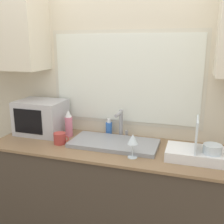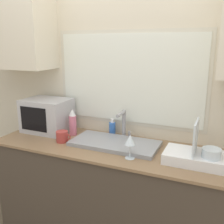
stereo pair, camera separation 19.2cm
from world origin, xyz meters
name	(u,v)px [view 2 (the right image)]	position (x,y,z in m)	size (l,w,h in m)	color
countertop	(115,199)	(0.00, 0.29, 0.46)	(1.93, 0.61, 0.92)	#42382D
wall_back	(128,78)	(0.00, 0.57, 1.42)	(6.00, 0.38, 2.60)	beige
sink_basin	(115,143)	(-0.01, 0.32, 0.94)	(0.67, 0.33, 0.03)	gray
faucet	(124,122)	(-0.01, 0.49, 1.06)	(0.08, 0.16, 0.24)	#99999E
microwave	(47,115)	(-0.70, 0.40, 1.07)	(0.40, 0.31, 0.29)	#B2B2B7
dish_rack	(196,156)	(0.60, 0.24, 0.98)	(0.38, 0.24, 0.29)	white
spray_bottle	(73,122)	(-0.44, 0.40, 1.03)	(0.06, 0.06, 0.23)	#D8728C
soap_bottle	(112,128)	(-0.12, 0.53, 0.99)	(0.06, 0.06, 0.15)	blue
mug_near_sink	(62,137)	(-0.43, 0.22, 0.97)	(0.13, 0.09, 0.09)	#A53833
wine_glass	(130,141)	(0.18, 0.14, 1.05)	(0.08, 0.08, 0.17)	silver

